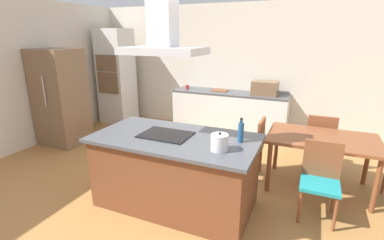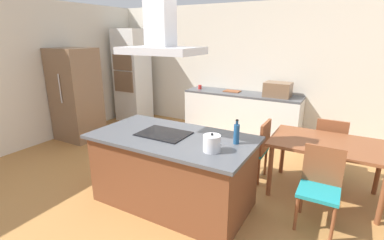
{
  "view_description": "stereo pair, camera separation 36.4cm",
  "coord_description": "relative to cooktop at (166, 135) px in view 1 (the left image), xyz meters",
  "views": [
    {
      "loc": [
        1.44,
        -2.79,
        2.06
      ],
      "look_at": [
        0.05,
        0.4,
        1.0
      ],
      "focal_mm": 26.28,
      "sensor_mm": 36.0,
      "label": 1
    },
    {
      "loc": [
        1.76,
        -2.63,
        2.06
      ],
      "look_at": [
        0.05,
        0.4,
        1.0
      ],
      "focal_mm": 26.28,
      "sensor_mm": 36.0,
      "label": 2
    }
  ],
  "objects": [
    {
      "name": "tea_kettle",
      "position": [
        0.74,
        -0.18,
        0.08
      ],
      "size": [
        0.24,
        0.18,
        0.2
      ],
      "color": "silver",
      "rests_on": "kitchen_island"
    },
    {
      "name": "chair_facing_island",
      "position": [
        1.76,
        0.46,
        -0.4
      ],
      "size": [
        0.42,
        0.42,
        0.89
      ],
      "color": "teal",
      "rests_on": "ground"
    },
    {
      "name": "back_counter",
      "position": [
        -0.04,
        2.88,
        -0.46
      ],
      "size": [
        2.41,
        0.62,
        0.9
      ],
      "color": "silver",
      "rests_on": "ground"
    },
    {
      "name": "wall_oven_stack",
      "position": [
        -2.78,
        2.65,
        0.2
      ],
      "size": [
        0.7,
        0.66,
        2.2
      ],
      "color": "silver",
      "rests_on": "ground"
    },
    {
      "name": "dining_table",
      "position": [
        1.76,
        1.13,
        -0.24
      ],
      "size": [
        1.4,
        0.9,
        0.75
      ],
      "color": "brown",
      "rests_on": "ground"
    },
    {
      "name": "wall_back",
      "position": [
        0.12,
        3.25,
        0.44
      ],
      "size": [
        7.2,
        0.1,
        2.7
      ],
      "primitive_type": "cube",
      "color": "beige",
      "rests_on": "ground"
    },
    {
      "name": "cutting_board",
      "position": [
        -0.28,
        2.93,
        0.0
      ],
      "size": [
        0.34,
        0.24,
        0.02
      ],
      "primitive_type": "cube",
      "color": "brown",
      "rests_on": "back_counter"
    },
    {
      "name": "refrigerator",
      "position": [
        -2.86,
        1.03,
        0.0
      ],
      "size": [
        0.8,
        0.73,
        1.82
      ],
      "color": "brown",
      "rests_on": "ground"
    },
    {
      "name": "kitchen_island",
      "position": [
        0.12,
        0.0,
        -0.45
      ],
      "size": [
        1.97,
        1.05,
        0.9
      ],
      "color": "brown",
      "rests_on": "ground"
    },
    {
      "name": "ground",
      "position": [
        0.12,
        1.5,
        -0.91
      ],
      "size": [
        16.0,
        16.0,
        0.0
      ],
      "primitive_type": "plane",
      "color": "#AD753D"
    },
    {
      "name": "cooktop",
      "position": [
        0.0,
        0.0,
        0.0
      ],
      "size": [
        0.6,
        0.44,
        0.01
      ],
      "primitive_type": "cube",
      "color": "black",
      "rests_on": "kitchen_island"
    },
    {
      "name": "coffee_mug_red",
      "position": [
        -1.01,
        2.85,
        0.04
      ],
      "size": [
        0.08,
        0.08,
        0.09
      ],
      "primitive_type": "cylinder",
      "color": "red",
      "rests_on": "back_counter"
    },
    {
      "name": "chair_at_left_end",
      "position": [
        0.84,
        1.13,
        -0.4
      ],
      "size": [
        0.42,
        0.42,
        0.89
      ],
      "color": "teal",
      "rests_on": "ground"
    },
    {
      "name": "countertop_microwave",
      "position": [
        0.68,
        2.88,
        0.13
      ],
      "size": [
        0.5,
        0.38,
        0.28
      ],
      "primitive_type": "cube",
      "color": "brown",
      "rests_on": "back_counter"
    },
    {
      "name": "olive_oil_bottle",
      "position": [
        0.88,
        0.14,
        0.11
      ],
      "size": [
        0.06,
        0.06,
        0.28
      ],
      "color": "navy",
      "rests_on": "kitchen_island"
    },
    {
      "name": "range_hood",
      "position": [
        0.0,
        0.0,
        1.2
      ],
      "size": [
        0.9,
        0.55,
        0.78
      ],
      "color": "#ADADB2"
    },
    {
      "name": "wall_left",
      "position": [
        -3.33,
        1.0,
        0.44
      ],
      "size": [
        0.1,
        8.8,
        2.7
      ],
      "primitive_type": "cube",
      "color": "beige",
      "rests_on": "ground"
    },
    {
      "name": "chair_facing_back_wall",
      "position": [
        1.76,
        1.79,
        -0.4
      ],
      "size": [
        0.42,
        0.42,
        0.89
      ],
      "color": "teal",
      "rests_on": "ground"
    }
  ]
}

